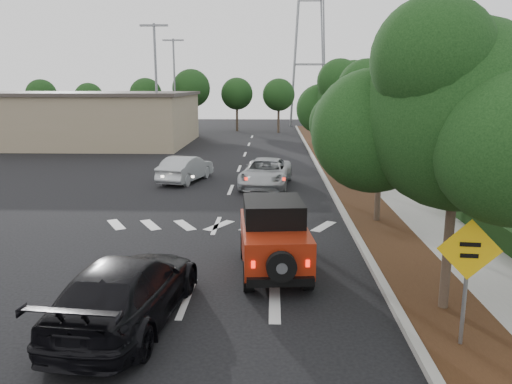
{
  "coord_description": "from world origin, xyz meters",
  "views": [
    {
      "loc": [
        1.93,
        -10.54,
        4.78
      ],
      "look_at": [
        1.48,
        3.0,
        1.85
      ],
      "focal_mm": 35.0,
      "sensor_mm": 36.0,
      "label": 1
    }
  ],
  "objects_px": {
    "speed_hump_sign": "(468,266)",
    "red_jeep": "(273,235)",
    "silver_suv_ahead": "(266,173)",
    "black_suv_oncoming": "(127,290)"
  },
  "relations": [
    {
      "from": "red_jeep",
      "to": "black_suv_oncoming",
      "type": "bearing_deg",
      "value": -139.41
    },
    {
      "from": "black_suv_oncoming",
      "to": "speed_hump_sign",
      "type": "bearing_deg",
      "value": 178.13
    },
    {
      "from": "silver_suv_ahead",
      "to": "speed_hump_sign",
      "type": "xyz_separation_m",
      "value": [
        3.78,
        -14.95,
        0.98
      ]
    },
    {
      "from": "silver_suv_ahead",
      "to": "black_suv_oncoming",
      "type": "bearing_deg",
      "value": -94.19
    },
    {
      "from": "red_jeep",
      "to": "speed_hump_sign",
      "type": "relative_size",
      "value": 1.58
    },
    {
      "from": "black_suv_oncoming",
      "to": "speed_hump_sign",
      "type": "relative_size",
      "value": 2.03
    },
    {
      "from": "speed_hump_sign",
      "to": "black_suv_oncoming",
      "type": "bearing_deg",
      "value": 178.61
    },
    {
      "from": "silver_suv_ahead",
      "to": "black_suv_oncoming",
      "type": "height_order",
      "value": "black_suv_oncoming"
    },
    {
      "from": "speed_hump_sign",
      "to": "red_jeep",
      "type": "bearing_deg",
      "value": 137.76
    },
    {
      "from": "speed_hump_sign",
      "to": "silver_suv_ahead",
      "type": "bearing_deg",
      "value": 110.77
    }
  ]
}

